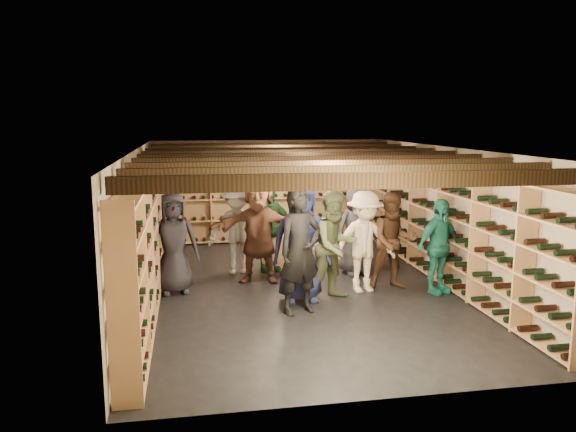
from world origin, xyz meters
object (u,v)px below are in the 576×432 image
at_px(crate_loose, 303,252).
at_px(crate_stack_left, 276,252).
at_px(crate_stack_right, 328,254).
at_px(person_1, 300,251).
at_px(person_7, 361,227).
at_px(person_8, 394,241).
at_px(person_3, 364,242).
at_px(person_0, 174,243).
at_px(person_10, 268,228).
at_px(person_6, 301,243).
at_px(person_9, 237,229).
at_px(person_5, 259,230).
at_px(person_12, 357,230).
at_px(person_2, 335,246).
at_px(person_4, 438,246).

bearing_deg(crate_loose, crate_stack_left, -127.54).
xyz_separation_m(crate_stack_right, person_1, (-1.16, -2.83, 0.79)).
height_order(person_7, person_8, person_8).
bearing_deg(person_1, crate_stack_left, 69.82).
bearing_deg(person_3, person_0, 164.52).
distance_m(crate_stack_right, person_10, 1.50).
bearing_deg(person_6, person_1, -100.82).
bearing_deg(person_6, crate_stack_left, 95.16).
xyz_separation_m(person_1, person_9, (-0.73, 2.37, -0.10)).
distance_m(crate_stack_left, person_0, 2.32).
xyz_separation_m(crate_stack_left, person_5, (-0.44, -0.77, 0.60)).
bearing_deg(crate_stack_right, person_6, -114.43).
bearing_deg(person_8, person_1, -149.25).
xyz_separation_m(person_5, person_7, (2.12, 0.68, -0.15)).
height_order(person_3, person_12, person_3).
relative_size(person_7, person_8, 0.94).
distance_m(crate_loose, person_9, 2.01).
xyz_separation_m(person_3, person_8, (0.54, 0.08, -0.02)).
xyz_separation_m(person_3, person_9, (-2.01, 1.51, -0.01)).
height_order(crate_stack_right, person_9, person_9).
xyz_separation_m(person_0, person_3, (3.16, -0.49, 0.01)).
bearing_deg(person_2, person_0, 138.16).
height_order(person_2, person_3, person_2).
bearing_deg(person_8, person_4, -25.49).
bearing_deg(crate_stack_right, crate_stack_left, -164.85).
height_order(person_1, person_9, person_1).
height_order(person_4, person_7, person_4).
distance_m(crate_stack_right, person_6, 2.60).
distance_m(person_5, person_12, 1.89).
xyz_separation_m(crate_stack_left, person_10, (-0.17, -0.09, 0.50)).
relative_size(person_1, person_12, 1.14).
relative_size(person_4, person_5, 0.86).
bearing_deg(person_4, person_9, 126.52).
height_order(crate_stack_left, person_8, person_8).
distance_m(crate_stack_left, crate_loose, 1.21).
bearing_deg(person_7, person_6, -145.29).
relative_size(crate_stack_left, crate_loose, 1.36).
bearing_deg(person_4, person_10, 120.09).
bearing_deg(person_3, person_10, 124.87).
height_order(person_6, person_9, person_6).
bearing_deg(person_2, crate_stack_left, 83.53).
distance_m(person_2, person_8, 1.20).
bearing_deg(person_1, person_8, 7.73).
xyz_separation_m(person_3, person_6, (-1.14, -0.28, 0.09)).
bearing_deg(person_2, person_4, -23.81).
height_order(person_1, person_12, person_1).
bearing_deg(crate_stack_left, person_10, -152.38).
xyz_separation_m(person_3, person_10, (-1.41, 1.59, -0.02)).
relative_size(person_0, person_4, 1.07).
bearing_deg(person_4, person_1, 168.75).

